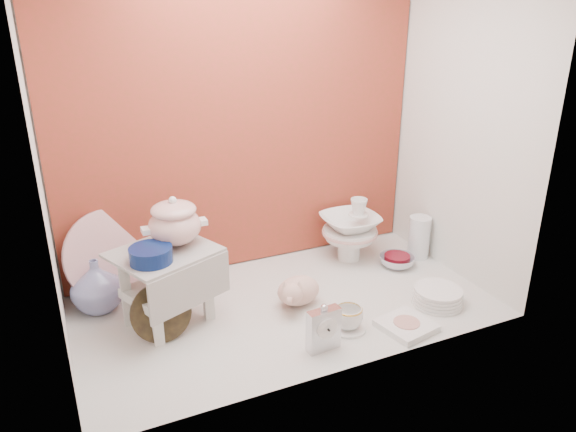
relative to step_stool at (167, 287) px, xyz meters
name	(u,v)px	position (x,y,z in m)	size (l,w,h in m)	color
ground	(286,306)	(0.50, -0.10, -0.16)	(1.80, 1.80, 0.00)	silver
niche_shell	(267,88)	(0.50, 0.08, 0.77)	(1.86, 1.03, 1.53)	#A43129
step_stool	(167,287)	(0.00, 0.00, 0.00)	(0.39, 0.33, 0.33)	silver
soup_tureen	(174,221)	(0.06, 0.03, 0.27)	(0.25, 0.25, 0.21)	white
cobalt_bowl	(151,255)	(-0.06, -0.08, 0.19)	(0.17, 0.17, 0.06)	#0A1B50
floral_platter	(108,255)	(-0.19, 0.32, 0.04)	(0.42, 0.13, 0.40)	white
blue_white_vase	(97,285)	(-0.26, 0.22, -0.05)	(0.23, 0.23, 0.24)	silver
lacquer_tray	(161,313)	(-0.05, -0.11, -0.05)	(0.24, 0.09, 0.23)	black
mantel_clock	(324,327)	(0.50, -0.45, -0.07)	(0.13, 0.05, 0.20)	silver
plush_pig	(298,290)	(0.55, -0.11, -0.09)	(0.25, 0.17, 0.15)	#D5A696
teacup_saucer	(348,328)	(0.65, -0.37, -0.16)	(0.15, 0.15, 0.01)	white
gold_rim_teacup	(348,317)	(0.65, -0.37, -0.11)	(0.12, 0.12, 0.09)	white
lattice_dish	(406,326)	(0.88, -0.47, -0.15)	(0.20, 0.20, 0.03)	white
dinner_plate_stack	(438,296)	(1.12, -0.36, -0.13)	(0.23, 0.23, 0.07)	white
crystal_bowl	(397,261)	(1.17, 0.02, -0.14)	(0.18, 0.18, 0.06)	silver
clear_glass_vase	(419,237)	(1.33, 0.06, -0.05)	(0.11, 0.11, 0.22)	silver
porcelain_tower	(350,230)	(0.99, 0.20, 0.00)	(0.29, 0.29, 0.33)	white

